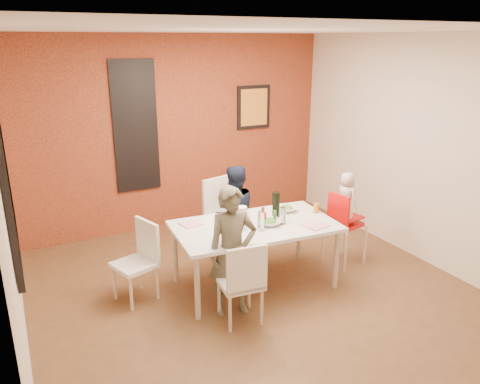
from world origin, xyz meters
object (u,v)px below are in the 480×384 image
child_near (232,252)px  chair_far (224,212)px  high_chair (343,222)px  child_far (234,214)px  dining_table (255,230)px  toddler (346,198)px  wine_bottle (276,206)px  chair_near (243,280)px  chair_left (140,256)px  paper_towel_roll (242,218)px

child_near → chair_far: bearing=81.3°
high_chair → chair_far: bearing=40.5°
child_far → child_near: bearing=49.6°
dining_table → toddler: (1.21, -0.02, 0.19)m
toddler → wine_bottle: size_ratio=1.96×
chair_near → chair_left: bearing=-46.3°
chair_far → paper_towel_roll: size_ratio=4.04×
child_far → paper_towel_roll: size_ratio=4.98×
chair_far → chair_near: bearing=-122.0°
child_near → paper_towel_roll: (0.28, 0.34, 0.19)m
high_chair → child_far: size_ratio=0.75×
paper_towel_roll → high_chair: bearing=0.5°
chair_left → child_far: (1.25, 0.34, 0.13)m
child_far → wine_bottle: (0.20, -0.63, 0.27)m
child_near → dining_table: bearing=52.5°
high_chair → paper_towel_roll: size_ratio=3.76×
high_chair → wine_bottle: wine_bottle is taller
high_chair → toddler: toddler is taller
chair_far → child_far: (0.02, -0.25, 0.06)m
chair_far → wine_bottle: bearing=-88.9°
dining_table → chair_far: (0.05, 0.90, -0.11)m
chair_near → chair_far: bearing=-102.7°
chair_far → child_far: bearing=-98.6°
dining_table → chair_near: 0.79m
chair_left → paper_towel_roll: size_ratio=3.46×
chair_left → child_near: 1.03m
dining_table → child_near: child_near is taller
chair_left → child_far: bearing=87.3°
chair_left → toddler: size_ratio=1.37×
child_near → chair_near: bearing=-79.0°
chair_far → child_near: (-0.51, -1.28, 0.11)m
chair_near → chair_left: chair_near is taller
wine_bottle → dining_table: bearing=-174.3°
child_near → child_far: size_ratio=1.09×
high_chair → paper_towel_roll: bearing=80.1°
high_chair → child_far: child_far is taller
chair_near → paper_towel_roll: (0.29, 0.58, 0.37)m
chair_left → high_chair: size_ratio=0.92×
dining_table → wine_bottle: bearing=5.7°
high_chair → toddler: bearing=-81.1°
chair_left → paper_towel_roll: paper_towel_roll is taller
chair_near → toddler: 1.82m
high_chair → child_far: 1.31m
paper_towel_roll → chair_near: bearing=-116.3°
chair_far → chair_left: bearing=-168.0°
paper_towel_roll → child_far: bearing=70.3°
dining_table → chair_far: size_ratio=1.84×
dining_table → chair_near: (-0.46, -0.61, -0.18)m
paper_towel_roll → chair_far: bearing=76.3°
chair_far → child_near: child_near is taller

